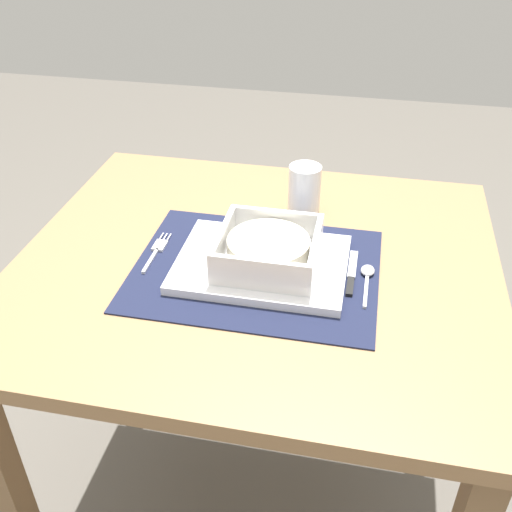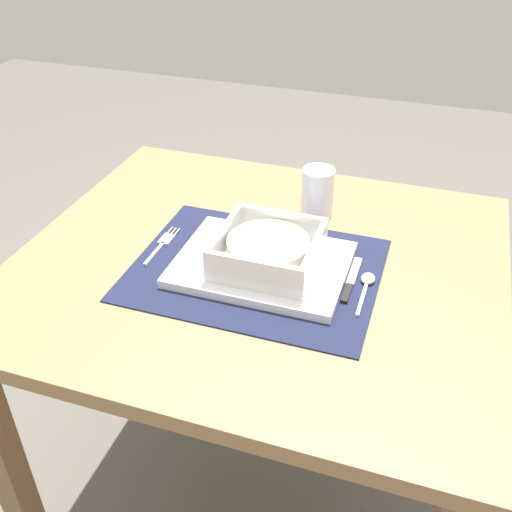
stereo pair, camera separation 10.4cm
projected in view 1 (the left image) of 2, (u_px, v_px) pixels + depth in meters
The scene contains 10 objects.
ground_plane at pixel (257, 497), 1.50m from camera, with size 6.00×6.00×0.00m, color #59544C.
dining_table at pixel (257, 305), 1.15m from camera, with size 0.87×0.77×0.73m.
placemat at pixel (256, 269), 1.06m from camera, with size 0.43×0.34×0.00m, color #191E38.
serving_plate at pixel (262, 264), 1.06m from camera, with size 0.30×0.22×0.02m, color white.
porridge_bowl at pixel (268, 250), 1.03m from camera, with size 0.17×0.17×0.06m.
fork at pixel (158, 249), 1.11m from camera, with size 0.02×0.13×0.00m.
spoon at pixel (367, 275), 1.04m from camera, with size 0.02×0.12×0.01m.
butter_knife at pixel (351, 275), 1.04m from camera, with size 0.01×0.13×0.01m.
bread_knife at pixel (335, 279), 1.03m from camera, with size 0.01×0.14×0.01m.
drinking_glass at pixel (304, 191), 1.21m from camera, with size 0.07×0.07×0.10m.
Camera 1 is at (0.18, -0.88, 1.35)m, focal length 41.87 mm.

